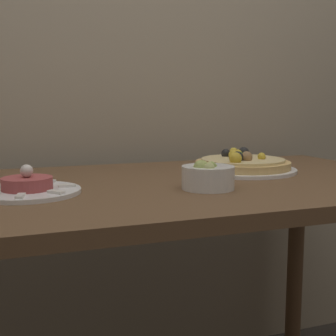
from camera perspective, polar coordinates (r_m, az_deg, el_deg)
The scene contains 5 objects.
back_wall at distance 1.72m, azimuth -6.91°, elevation 18.19°, with size 8.00×0.05×2.60m.
dining_table at distance 1.24m, azimuth -0.82°, elevation -6.40°, with size 1.45×0.78×0.79m.
pizza_plate at distance 1.41m, azimuth 9.04°, elevation 0.40°, with size 0.32×0.32×0.07m.
tartare_plate at distance 1.10m, azimuth -16.78°, elevation -2.35°, with size 0.24×0.24×0.07m.
small_bowl at distance 1.12m, azimuth 4.88°, elevation -1.00°, with size 0.13×0.13×0.07m.
Camera 1 is at (-0.40, -0.74, 1.00)m, focal length 50.00 mm.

